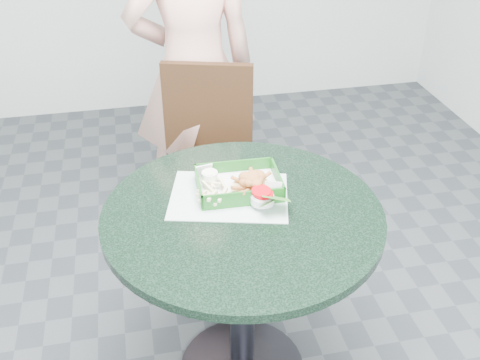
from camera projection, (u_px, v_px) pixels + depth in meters
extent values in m
cylinder|color=#222229|center=(242.00, 299.00, 2.00)|extent=(0.09, 0.09, 0.70)
cylinder|color=#283B31|center=(243.00, 219.00, 1.81)|extent=(0.90, 0.90, 0.03)
cube|color=#4B341E|center=(216.00, 179.00, 2.53)|extent=(0.41, 0.41, 0.04)
cube|color=#4B341E|center=(208.00, 111.00, 2.55)|extent=(0.41, 0.04, 0.46)
cube|color=#4B341E|center=(185.00, 249.00, 2.49)|extent=(0.04, 0.04, 0.43)
cube|color=#4B341E|center=(262.00, 239.00, 2.55)|extent=(0.04, 0.04, 0.43)
cube|color=#4B341E|center=(177.00, 204.00, 2.77)|extent=(0.04, 0.04, 0.43)
cube|color=#4B341E|center=(245.00, 196.00, 2.83)|extent=(0.04, 0.04, 0.43)
imported|color=#DFA494|center=(192.00, 51.00, 2.56)|extent=(0.71, 0.50, 1.86)
cube|color=#A5C3BB|center=(229.00, 201.00, 1.86)|extent=(0.44, 0.37, 0.00)
cube|color=#165617|center=(239.00, 193.00, 1.89)|extent=(0.27, 0.20, 0.01)
cube|color=white|center=(239.00, 192.00, 1.89)|extent=(0.26, 0.19, 0.00)
cube|color=#165617|center=(233.00, 172.00, 1.96)|extent=(0.27, 0.01, 0.05)
cube|color=#165617|center=(245.00, 203.00, 1.80)|extent=(0.27, 0.01, 0.05)
cube|color=#165617|center=(277.00, 182.00, 1.90)|extent=(0.01, 0.20, 0.05)
cube|color=#165617|center=(199.00, 191.00, 1.85)|extent=(0.01, 0.20, 0.05)
cylinder|color=tan|center=(252.00, 193.00, 1.86)|extent=(0.13, 0.13, 0.02)
cylinder|color=white|center=(210.00, 181.00, 1.88)|extent=(0.05, 0.05, 0.03)
cylinder|color=white|center=(210.00, 177.00, 1.87)|extent=(0.05, 0.05, 0.00)
cylinder|color=silver|center=(263.00, 204.00, 1.80)|extent=(0.08, 0.08, 0.02)
torus|color=white|center=(263.00, 200.00, 1.79)|extent=(0.07, 0.07, 0.01)
cylinder|color=#C5030E|center=(263.00, 197.00, 1.79)|extent=(0.06, 0.06, 0.01)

